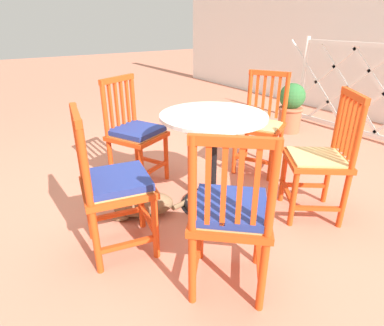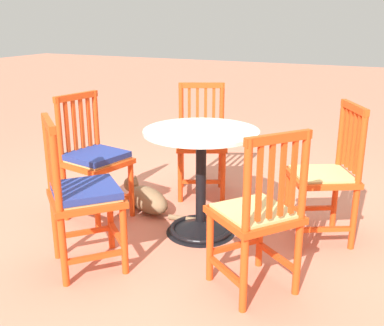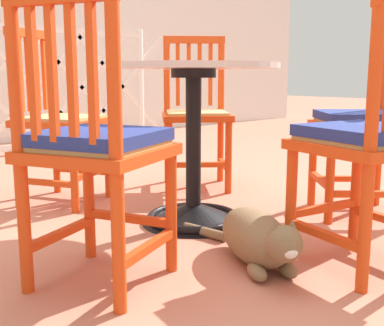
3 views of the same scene
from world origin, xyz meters
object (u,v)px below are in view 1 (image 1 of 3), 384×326
at_px(tabby_cat, 138,204).
at_px(terracotta_planter, 291,107).
at_px(orange_chair_near_fence, 261,126).
at_px(orange_chair_facing_out, 114,186).
at_px(orange_chair_at_corner, 230,215).
at_px(cafe_table, 212,172).
at_px(orange_chair_tucked_in, 320,160).
at_px(orange_chair_by_planter, 135,134).

relative_size(tabby_cat, terracotta_planter, 1.17).
bearing_deg(terracotta_planter, orange_chair_near_fence, -62.60).
height_order(orange_chair_facing_out, orange_chair_at_corner, same).
distance_m(cafe_table, orange_chair_tucked_in, 0.78).
height_order(orange_chair_by_planter, orange_chair_facing_out, same).
bearing_deg(terracotta_planter, orange_chair_facing_out, -70.54).
height_order(orange_chair_tucked_in, tabby_cat, orange_chair_tucked_in).
bearing_deg(tabby_cat, orange_chair_at_corner, 7.09).
xyz_separation_m(cafe_table, orange_chair_tucked_in, (0.52, 0.56, 0.15)).
bearing_deg(orange_chair_tucked_in, cafe_table, -133.13).
distance_m(orange_chair_near_fence, terracotta_planter, 1.29).
height_order(orange_chair_at_corner, terracotta_planter, orange_chair_at_corner).
bearing_deg(terracotta_planter, cafe_table, -65.67).
bearing_deg(tabby_cat, terracotta_planter, 105.73).
height_order(orange_chair_by_planter, orange_chair_at_corner, same).
height_order(orange_chair_facing_out, orange_chair_near_fence, same).
xyz_separation_m(cafe_table, terracotta_planter, (-0.87, 1.92, 0.04)).
distance_m(orange_chair_by_planter, terracotta_planter, 2.23).
bearing_deg(orange_chair_tucked_in, orange_chair_facing_out, -107.52).
xyz_separation_m(cafe_table, orange_chair_facing_out, (0.09, -0.80, 0.16)).
height_order(orange_chair_near_fence, terracotta_planter, orange_chair_near_fence).
bearing_deg(orange_chair_by_planter, cafe_table, 23.69).
bearing_deg(cafe_table, tabby_cat, -107.86).
distance_m(tabby_cat, terracotta_planter, 2.56).
distance_m(orange_chair_at_corner, orange_chair_tucked_in, 1.00).
distance_m(orange_chair_tucked_in, terracotta_planter, 1.94).
bearing_deg(terracotta_planter, orange_chair_by_planter, -85.31).
relative_size(orange_chair_by_planter, orange_chair_tucked_in, 1.00).
xyz_separation_m(orange_chair_near_fence, terracotta_planter, (-0.59, 1.14, -0.11)).
relative_size(orange_chair_tucked_in, tabby_cat, 1.26).
xyz_separation_m(orange_chair_at_corner, terracotta_planter, (-1.57, 2.35, -0.12)).
relative_size(orange_chair_facing_out, orange_chair_tucked_in, 1.00).
xyz_separation_m(orange_chair_tucked_in, orange_chair_near_fence, (-0.79, 0.22, 0.00)).
xyz_separation_m(cafe_table, orange_chair_by_planter, (-0.68, -0.30, 0.16)).
bearing_deg(terracotta_planter, orange_chair_tucked_in, -44.43).
height_order(cafe_table, orange_chair_at_corner, orange_chair_at_corner).
xyz_separation_m(cafe_table, tabby_cat, (-0.17, -0.54, -0.19)).
distance_m(orange_chair_facing_out, terracotta_planter, 2.88).
distance_m(cafe_table, orange_chair_facing_out, 0.82).
relative_size(orange_chair_by_planter, orange_chair_at_corner, 1.00).
bearing_deg(cafe_table, terracotta_planter, 114.33).
relative_size(orange_chair_by_planter, terracotta_planter, 1.47).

